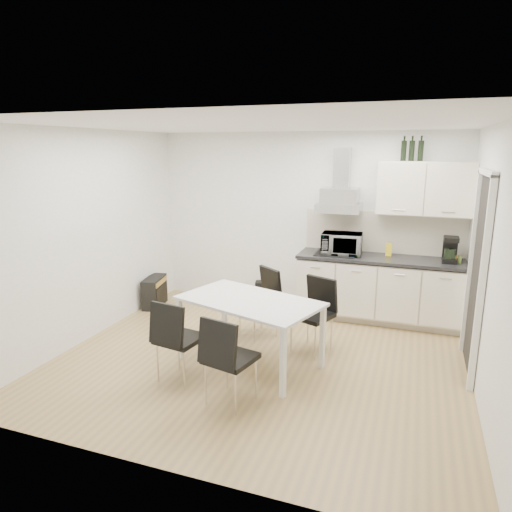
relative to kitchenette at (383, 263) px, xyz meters
The scene contains 15 objects.
ground 2.26m from the kitchenette, 124.42° to the right, with size 4.50×4.50×0.00m, color tan.
wall_back 1.31m from the kitchenette, 167.42° to the left, with size 4.50×0.10×2.60m, color white.
wall_front 3.95m from the kitchenette, 107.66° to the right, with size 4.50×0.10×2.60m, color white.
wall_left 3.88m from the kitchenette, 153.23° to the right, with size 0.10×4.00×2.60m, color white.
wall_right 2.09m from the kitchenette, 58.54° to the right, with size 0.10×4.00×2.60m, color white.
ceiling 2.75m from the kitchenette, 124.42° to the right, with size 4.50×4.50×0.00m, color white.
doorway 1.58m from the kitchenette, 49.24° to the right, with size 0.08×1.04×2.10m, color white.
kitchenette is the anchor object (origin of this frame).
dining_table 2.26m from the kitchenette, 124.22° to the right, with size 1.71×1.29×0.75m.
chair_far_left 1.85m from the kitchenette, 142.35° to the right, with size 0.44×0.50×0.88m, color black, non-canonical shape.
chair_far_right 1.54m from the kitchenette, 117.29° to the right, with size 0.44×0.50×0.88m, color black, non-canonical shape.
chair_near_left 3.07m from the kitchenette, 126.63° to the right, with size 0.44×0.50×0.88m, color black, non-canonical shape.
chair_near_right 2.94m from the kitchenette, 113.22° to the right, with size 0.44×0.50×0.88m, color black, non-canonical shape.
guitar_amp 3.40m from the kitchenette, behind, with size 0.34×0.58×0.45m.
floor_speaker 1.94m from the kitchenette, behind, with size 0.20×0.18×0.34m, color black.
Camera 1 is at (1.58, -4.57, 2.36)m, focal length 32.00 mm.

